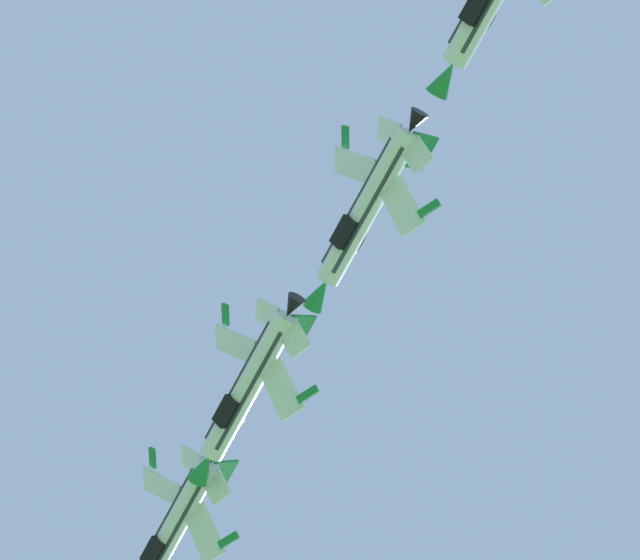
# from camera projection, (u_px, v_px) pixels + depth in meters

# --- Properties ---
(fighter_jet_left_wing) EXTENTS (7.90, 15.96, 7.19)m
(fighter_jet_left_wing) POSITION_uv_depth(u_px,v_px,m) (172.00, 531.00, 113.33)
(fighter_jet_left_wing) COLOR silver
(fighter_jet_right_wing) EXTENTS (7.80, 15.96, 7.30)m
(fighter_jet_right_wing) POSITION_uv_depth(u_px,v_px,m) (246.00, 390.00, 107.66)
(fighter_jet_right_wing) COLOR silver
(fighter_jet_left_outer) EXTENTS (7.28, 15.96, 7.76)m
(fighter_jet_left_outer) POSITION_uv_depth(u_px,v_px,m) (365.00, 211.00, 105.34)
(fighter_jet_left_outer) COLOR silver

